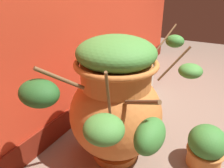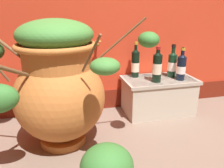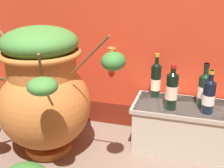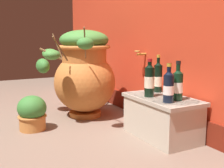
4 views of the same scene
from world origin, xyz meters
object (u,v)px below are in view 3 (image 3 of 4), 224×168
terracotta_urn (42,91)px  wine_bottle_right (172,89)px  wine_bottle_middle (209,95)px  wine_bottle_back (156,79)px  wine_bottle_left (204,88)px

terracotta_urn → wine_bottle_right: (0.85, 0.23, 0.02)m
wine_bottle_middle → wine_bottle_back: size_ratio=0.89×
wine_bottle_middle → wine_bottle_left: bearing=104.5°
wine_bottle_middle → wine_bottle_back: 0.41m
wine_bottle_middle → wine_bottle_right: bearing=-178.8°
wine_bottle_middle → terracotta_urn: bearing=-167.8°
wine_bottle_right → wine_bottle_back: bearing=125.4°
wine_bottle_right → wine_bottle_middle: bearing=1.2°
wine_bottle_left → wine_bottle_right: wine_bottle_right is taller
wine_bottle_right → wine_bottle_back: size_ratio=0.95×
wine_bottle_right → wine_bottle_left: bearing=29.5°
wine_bottle_right → wine_bottle_back: (-0.13, 0.19, -0.01)m
terracotta_urn → wine_bottle_left: 1.11m
wine_bottle_right → wine_bottle_back: wine_bottle_back is taller
terracotta_urn → wine_bottle_back: (0.71, 0.42, 0.01)m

